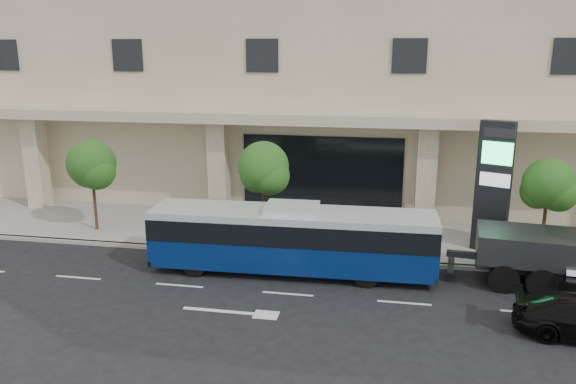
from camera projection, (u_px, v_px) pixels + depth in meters
name	position (u px, v px, depth m)	size (l,w,h in m)	color
ground	(295.00, 277.00, 21.06)	(120.00, 120.00, 0.00)	black
sidewalk	(313.00, 234.00, 25.80)	(120.00, 6.00, 0.15)	gray
curb	(303.00, 257.00, 22.95)	(120.00, 0.30, 0.15)	gray
convention_center	(339.00, 20.00, 33.28)	(60.00, 17.60, 20.00)	tan
tree_left	(92.00, 167.00, 25.45)	(2.27, 2.20, 4.22)	#422B19
tree_mid	(264.00, 171.00, 24.02)	(2.28, 2.20, 4.38)	#422B19
tree_right	(549.00, 187.00, 22.06)	(2.10, 2.00, 4.04)	#422B19
city_bus	(292.00, 238.00, 21.19)	(10.77, 2.51, 2.72)	black
signage_pylon	(493.00, 186.00, 22.82)	(1.42, 0.98, 5.42)	black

